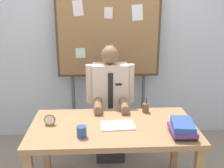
# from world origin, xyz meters

# --- Properties ---
(back_wall) EXTENTS (6.40, 0.08, 2.70)m
(back_wall) POSITION_xyz_m (0.00, 1.32, 1.35)
(back_wall) COLOR silver
(back_wall) RESTS_ON ground_plane
(desk) EXTENTS (1.56, 0.83, 0.74)m
(desk) POSITION_xyz_m (0.00, 0.00, 0.65)
(desk) COLOR #9E754C
(desk) RESTS_ON ground_plane
(person) EXTENTS (0.55, 0.56, 1.39)m
(person) POSITION_xyz_m (0.00, 0.62, 0.65)
(person) COLOR #2D2D33
(person) RESTS_ON ground_plane
(bulletin_board) EXTENTS (1.31, 0.09, 2.08)m
(bulletin_board) POSITION_xyz_m (-0.00, 1.12, 1.47)
(bulletin_board) COLOR #4C3823
(bulletin_board) RESTS_ON ground_plane
(book_stack) EXTENTS (0.22, 0.31, 0.12)m
(book_stack) POSITION_xyz_m (0.60, -0.21, 0.80)
(book_stack) COLOR #262626
(book_stack) RESTS_ON desk
(open_notebook) EXTENTS (0.33, 0.23, 0.01)m
(open_notebook) POSITION_xyz_m (0.04, -0.02, 0.74)
(open_notebook) COLOR silver
(open_notebook) RESTS_ON desk
(desk_clock) EXTENTS (0.11, 0.04, 0.11)m
(desk_clock) POSITION_xyz_m (-0.60, 0.04, 0.79)
(desk_clock) COLOR olive
(desk_clock) RESTS_ON desk
(coffee_mug) EXTENTS (0.09, 0.09, 0.10)m
(coffee_mug) POSITION_xyz_m (-0.28, -0.21, 0.79)
(coffee_mug) COLOR #334C8C
(coffee_mug) RESTS_ON desk
(pen_holder) EXTENTS (0.07, 0.07, 0.16)m
(pen_holder) POSITION_xyz_m (0.36, 0.30, 0.79)
(pen_holder) COLOR brown
(pen_holder) RESTS_ON desk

